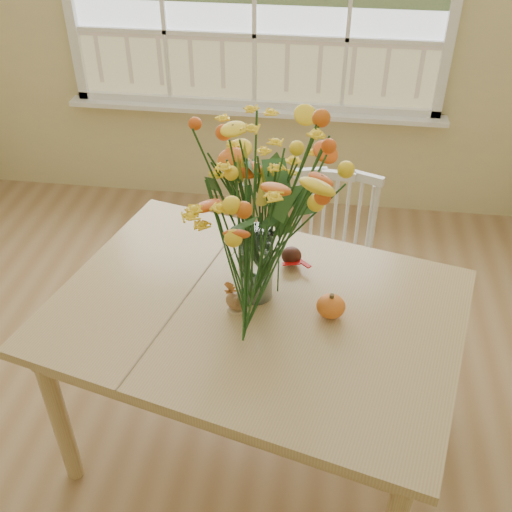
# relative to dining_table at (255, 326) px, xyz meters

# --- Properties ---
(floor) EXTENTS (4.00, 4.50, 0.01)m
(floor) POSITION_rel_dining_table_xyz_m (-0.28, -0.22, -0.69)
(floor) COLOR #9A744A
(floor) RESTS_ON ground
(dining_table) EXTENTS (1.67, 1.36, 0.78)m
(dining_table) POSITION_rel_dining_table_xyz_m (0.00, 0.00, 0.00)
(dining_table) COLOR tan
(dining_table) RESTS_ON floor
(windsor_chair) EXTENTS (0.43, 0.41, 0.88)m
(windsor_chair) POSITION_rel_dining_table_xyz_m (0.27, 0.75, -0.19)
(windsor_chair) COLOR white
(windsor_chair) RESTS_ON floor
(flower_vase) EXTENTS (0.59, 0.59, 0.70)m
(flower_vase) POSITION_rel_dining_table_xyz_m (-0.01, 0.07, 0.51)
(flower_vase) COLOR white
(flower_vase) RESTS_ON dining_table
(pumpkin) EXTENTS (0.10, 0.10, 0.08)m
(pumpkin) POSITION_rel_dining_table_xyz_m (0.27, -0.01, 0.13)
(pumpkin) COLOR #D85819
(pumpkin) RESTS_ON dining_table
(turkey_figurine) EXTENTS (0.10, 0.09, 0.10)m
(turkey_figurine) POSITION_rel_dining_table_xyz_m (-0.07, -0.02, 0.13)
(turkey_figurine) COLOR #CCB78C
(turkey_figurine) RESTS_ON dining_table
(dark_gourd) EXTENTS (0.13, 0.10, 0.07)m
(dark_gourd) POSITION_rel_dining_table_xyz_m (0.11, 0.28, 0.13)
(dark_gourd) COLOR #38160F
(dark_gourd) RESTS_ON dining_table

